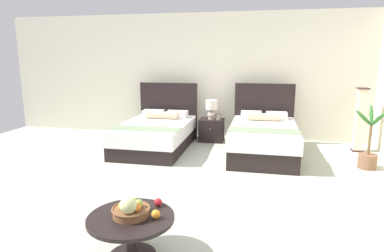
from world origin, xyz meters
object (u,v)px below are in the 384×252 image
bed_near_window (156,133)px  table_lamp (212,108)px  fruit_bowl (130,209)px  floor_lamp_corner (360,120)px  nightstand (211,130)px  loose_orange (156,214)px  potted_palm (368,152)px  vase (218,117)px  bed_near_corner (263,138)px  loose_apple (158,202)px  coffee_table (131,227)px

bed_near_window → table_lamp: bed_near_window is taller
fruit_bowl → table_lamp: bearing=89.6°
bed_near_window → floor_lamp_corner: (3.97, 0.65, 0.32)m
nightstand → loose_orange: 4.48m
potted_palm → nightstand: bearing=156.3°
table_lamp → loose_orange: table_lamp is taller
nightstand → vase: size_ratio=3.79×
table_lamp → potted_palm: size_ratio=0.39×
nightstand → loose_orange: bearing=-87.4°
vase → floor_lamp_corner: 2.81m
nightstand → floor_lamp_corner: size_ratio=0.42×
bed_near_corner → loose_apple: size_ratio=26.11×
floor_lamp_corner → potted_palm: (-0.11, -1.09, -0.35)m
loose_apple → loose_orange: loose_orange is taller
loose_orange → floor_lamp_corner: bearing=57.4°
vase → loose_apple: (-0.01, -4.18, -0.11)m
nightstand → loose_apple: size_ratio=6.55×
table_lamp → coffee_table: 4.52m
potted_palm → fruit_bowl: bearing=-131.7°
bed_near_window → coffee_table: bearing=-75.1°
vase → loose_apple: 4.18m
table_lamp → loose_apple: 4.25m
loose_orange → floor_lamp_corner: (2.75, 4.31, 0.17)m
nightstand → coffee_table: size_ratio=0.65×
bed_near_corner → loose_apple: (-0.97, -3.41, 0.13)m
floor_lamp_corner → potted_palm: size_ratio=1.18×
table_lamp → vase: size_ratio=3.04×
coffee_table → floor_lamp_corner: 5.26m
nightstand → loose_apple: bearing=-88.0°
bed_near_corner → nightstand: bearing=144.0°
fruit_bowl → coffee_table: bearing=98.8°
floor_lamp_corner → bed_near_corner: bearing=-160.4°
bed_near_window → bed_near_corner: 2.13m
loose_apple → table_lamp: bearing=92.0°
fruit_bowl → floor_lamp_corner: 5.26m
loose_apple → bed_near_corner: bearing=74.0°
loose_apple → potted_palm: (2.71, 2.97, -0.18)m
fruit_bowl → loose_orange: size_ratio=4.28×
bed_near_corner → vase: (-0.97, 0.78, 0.23)m
loose_apple → floor_lamp_corner: bearing=55.3°
coffee_table → floor_lamp_corner: bearing=55.3°
bed_near_corner → nightstand: size_ratio=3.99×
vase → loose_orange: vase is taller
fruit_bowl → floor_lamp_corner: floor_lamp_corner is taller
bed_near_corner → bed_near_window: bearing=179.9°
nightstand → vase: (0.16, -0.04, 0.32)m
loose_orange → potted_palm: bearing=50.6°
vase → fruit_bowl: bearing=-92.4°
bed_near_window → loose_apple: bed_near_window is taller
loose_apple → potted_palm: size_ratio=0.08×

